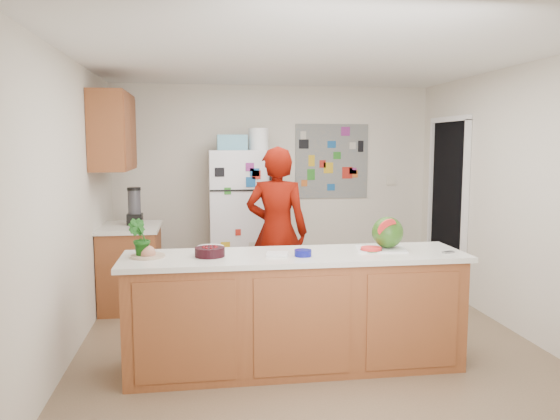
{
  "coord_description": "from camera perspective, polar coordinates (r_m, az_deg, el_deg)",
  "views": [
    {
      "loc": [
        -0.92,
        -4.63,
        1.77
      ],
      "look_at": [
        -0.22,
        0.2,
        1.18
      ],
      "focal_mm": 35.0,
      "sensor_mm": 36.0,
      "label": 1
    }
  ],
  "objects": [
    {
      "name": "floor",
      "position": [
        5.04,
        2.88,
        -13.8
      ],
      "size": [
        4.0,
        4.5,
        0.02
      ],
      "primitive_type": "cube",
      "color": "brown",
      "rests_on": "ground"
    },
    {
      "name": "wall_back",
      "position": [
        6.97,
        -0.65,
        2.62
      ],
      "size": [
        4.0,
        0.02,
        2.5
      ],
      "primitive_type": "cube",
      "color": "beige",
      "rests_on": "ground"
    },
    {
      "name": "wall_left",
      "position": [
        4.78,
        -21.38,
        0.16
      ],
      "size": [
        0.02,
        4.5,
        2.5
      ],
      "primitive_type": "cube",
      "color": "beige",
      "rests_on": "ground"
    },
    {
      "name": "wall_right",
      "position": [
        5.5,
        23.98,
        0.87
      ],
      "size": [
        0.02,
        4.5,
        2.5
      ],
      "primitive_type": "cube",
      "color": "beige",
      "rests_on": "ground"
    },
    {
      "name": "ceiling",
      "position": [
        4.77,
        3.07,
        15.79
      ],
      "size": [
        4.0,
        4.5,
        0.02
      ],
      "primitive_type": "cube",
      "color": "white",
      "rests_on": "wall_back"
    },
    {
      "name": "doorway",
      "position": [
        6.78,
        17.18,
        0.23
      ],
      "size": [
        0.03,
        0.85,
        2.04
      ],
      "primitive_type": "cube",
      "color": "black",
      "rests_on": "ground"
    },
    {
      "name": "peninsula_base",
      "position": [
        4.4,
        1.59,
        -10.74
      ],
      "size": [
        2.6,
        0.62,
        0.88
      ],
      "primitive_type": "cube",
      "color": "brown",
      "rests_on": "floor"
    },
    {
      "name": "peninsula_top",
      "position": [
        4.28,
        1.62,
        -4.86
      ],
      "size": [
        2.68,
        0.7,
        0.04
      ],
      "primitive_type": "cube",
      "color": "silver",
      "rests_on": "peninsula_base"
    },
    {
      "name": "side_counter_base",
      "position": [
        6.17,
        -15.3,
        -5.89
      ],
      "size": [
        0.6,
        0.8,
        0.86
      ],
      "primitive_type": "cube",
      "color": "brown",
      "rests_on": "floor"
    },
    {
      "name": "side_counter_top",
      "position": [
        6.09,
        -15.43,
        -1.76
      ],
      "size": [
        0.64,
        0.84,
        0.04
      ],
      "primitive_type": "cube",
      "color": "silver",
      "rests_on": "side_counter_base"
    },
    {
      "name": "upper_cabinets",
      "position": [
        6.0,
        -17.05,
        7.83
      ],
      "size": [
        0.35,
        1.0,
        0.8
      ],
      "primitive_type": "cube",
      "color": "brown",
      "rests_on": "wall_left"
    },
    {
      "name": "refrigerator",
      "position": [
        6.59,
        -4.09,
        -1.15
      ],
      "size": [
        0.75,
        0.7,
        1.7
      ],
      "primitive_type": "cube",
      "color": "silver",
      "rests_on": "floor"
    },
    {
      "name": "fridge_top_bin",
      "position": [
        6.52,
        -5.04,
        7.05
      ],
      "size": [
        0.35,
        0.28,
        0.18
      ],
      "primitive_type": "cube",
      "color": "#5999B2",
      "rests_on": "refrigerator"
    },
    {
      "name": "photo_collage",
      "position": [
        7.07,
        5.43,
        5.08
      ],
      "size": [
        0.95,
        0.01,
        0.95
      ],
      "primitive_type": "cube",
      "color": "slate",
      "rests_on": "wall_back"
    },
    {
      "name": "person",
      "position": [
        5.6,
        -0.33,
        -2.32
      ],
      "size": [
        0.73,
        0.57,
        1.75
      ],
      "primitive_type": "imported",
      "rotation": [
        0.0,
        0.0,
        2.87
      ],
      "color": "#610B02",
      "rests_on": "floor"
    },
    {
      "name": "blender_appliance",
      "position": [
        6.12,
        -14.96,
        0.28
      ],
      "size": [
        0.14,
        0.14,
        0.38
      ],
      "primitive_type": "cylinder",
      "color": "black",
      "rests_on": "side_counter_top"
    },
    {
      "name": "cutting_board",
      "position": [
        4.5,
        10.5,
        -4.04
      ],
      "size": [
        0.44,
        0.36,
        0.01
      ],
      "primitive_type": "cube",
      "rotation": [
        0.0,
        0.0,
        -0.2
      ],
      "color": "white",
      "rests_on": "peninsula_top"
    },
    {
      "name": "watermelon",
      "position": [
        4.52,
        11.17,
        -2.31
      ],
      "size": [
        0.25,
        0.25,
        0.25
      ],
      "primitive_type": "sphere",
      "color": "#335C1C",
      "rests_on": "cutting_board"
    },
    {
      "name": "watermelon_slice",
      "position": [
        4.42,
        9.51,
        -4.0
      ],
      "size": [
        0.17,
        0.17,
        0.02
      ],
      "primitive_type": "cylinder",
      "color": "#CD3142",
      "rests_on": "cutting_board"
    },
    {
      "name": "cherry_bowl",
      "position": [
        4.2,
        -7.34,
        -4.36
      ],
      "size": [
        0.29,
        0.29,
        0.07
      ],
      "primitive_type": "cylinder",
      "rotation": [
        0.0,
        0.0,
        0.35
      ],
      "color": "black",
      "rests_on": "peninsula_top"
    },
    {
      "name": "white_bowl",
      "position": [
        4.3,
        -7.28,
        -4.17
      ],
      "size": [
        0.26,
        0.26,
        0.06
      ],
      "primitive_type": "cylinder",
      "rotation": [
        0.0,
        0.0,
        -0.25
      ],
      "color": "white",
      "rests_on": "peninsula_top"
    },
    {
      "name": "cobalt_bowl",
      "position": [
        4.18,
        2.41,
        -4.51
      ],
      "size": [
        0.15,
        0.15,
        0.05
      ],
      "primitive_type": "cylinder",
      "rotation": [
        0.0,
        0.0,
        -0.11
      ],
      "color": "#0A0C6B",
      "rests_on": "peninsula_top"
    },
    {
      "name": "plate",
      "position": [
        4.27,
        -13.65,
        -4.7
      ],
      "size": [
        0.32,
        0.32,
        0.02
      ],
      "primitive_type": "cylinder",
      "rotation": [
        0.0,
        0.0,
        -0.29
      ],
      "color": "#C7B797",
      "rests_on": "peninsula_top"
    },
    {
      "name": "paper_towel",
      "position": [
        4.22,
        -0.29,
        -4.62
      ],
      "size": [
        0.19,
        0.18,
        0.02
      ],
      "primitive_type": "cube",
      "rotation": [
        0.0,
        0.0,
        -0.21
      ],
      "color": "white",
      "rests_on": "peninsula_top"
    },
    {
      "name": "keys",
      "position": [
        4.51,
        17.19,
        -4.23
      ],
      "size": [
        0.1,
        0.07,
        0.01
      ],
      "primitive_type": "cube",
      "rotation": [
        0.0,
        0.0,
        0.32
      ],
      "color": "gray",
      "rests_on": "peninsula_top"
    },
    {
      "name": "potted_plant",
      "position": [
        4.26,
        -14.46,
        -2.86
      ],
      "size": [
        0.18,
        0.15,
        0.29
      ],
      "primitive_type": "imported",
      "rotation": [
        0.0,
        0.0,
        2.99
      ],
      "color": "#0E4414",
      "rests_on": "peninsula_top"
    }
  ]
}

